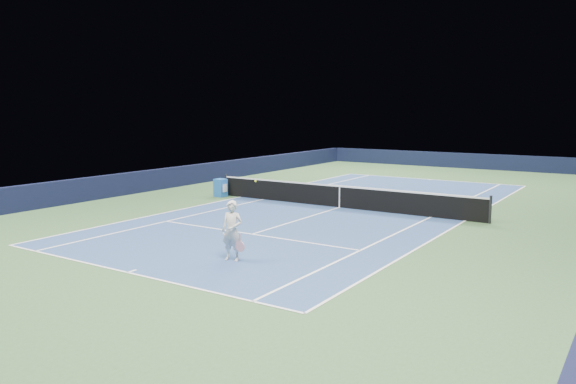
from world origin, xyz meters
The scene contains 18 objects.
ground centered at (0.00, 0.00, 0.00)m, with size 40.00×40.00×0.00m, color #32542E.
wall_far centered at (0.00, 19.82, 0.55)m, with size 22.00×0.35×1.10m, color black.
wall_left centered at (-10.82, 0.00, 0.55)m, with size 0.35×40.00×1.10m, color black.
court_surface centered at (0.00, 0.00, 0.00)m, with size 10.97×23.77×0.01m, color navy.
baseline_far centered at (0.00, 11.88, 0.01)m, with size 10.97×0.08×0.00m, color white.
baseline_near centered at (0.00, -11.88, 0.01)m, with size 10.97×0.08×0.00m, color white.
sideline_doubles_right centered at (5.49, 0.00, 0.01)m, with size 0.08×23.77×0.00m, color white.
sideline_doubles_left centered at (-5.49, 0.00, 0.01)m, with size 0.08×23.77×0.00m, color white.
sideline_singles_right centered at (4.12, 0.00, 0.01)m, with size 0.08×23.77×0.00m, color white.
sideline_singles_left centered at (-4.12, 0.00, 0.01)m, with size 0.08×23.77×0.00m, color white.
service_line_far centered at (0.00, 6.40, 0.01)m, with size 8.23×0.08×0.00m, color white.
service_line_near centered at (0.00, -6.40, 0.01)m, with size 8.23×0.08×0.00m, color white.
center_service_line centered at (0.00, 0.00, 0.01)m, with size 0.08×12.80×0.00m, color white.
center_mark_far centered at (0.00, 11.73, 0.01)m, with size 0.08×0.30×0.00m, color white.
center_mark_near centered at (0.00, -11.73, 0.01)m, with size 0.08×0.30×0.00m, color white.
tennis_net centered at (0.00, 0.00, 0.50)m, with size 12.90×0.10×1.07m.
sponsor_cube centered at (-6.40, -0.44, 0.44)m, with size 0.61×0.52×0.88m.
tennis_player centered at (1.56, -9.41, 0.86)m, with size 0.82×1.30×2.21m.
Camera 1 is at (11.38, -21.55, 4.26)m, focal length 35.00 mm.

